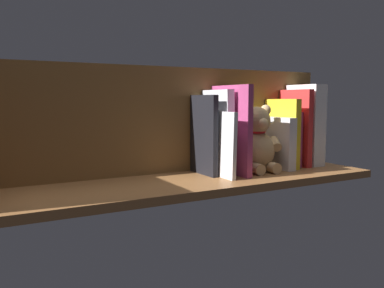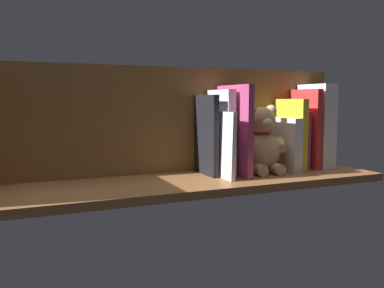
% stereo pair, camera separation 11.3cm
% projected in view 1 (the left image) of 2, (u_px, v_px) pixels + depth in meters
% --- Properties ---
extents(ground_plane, '(1.11, 0.30, 0.02)m').
position_uv_depth(ground_plane, '(192.00, 183.00, 1.14)').
color(ground_plane, brown).
extents(shelf_back_panel, '(1.11, 0.02, 0.32)m').
position_uv_depth(shelf_back_panel, '(171.00, 120.00, 1.23)').
color(shelf_back_panel, brown).
rests_on(shelf_back_panel, ground_plane).
extents(dictionary_thick_white, '(0.05, 0.14, 0.27)m').
position_uv_depth(dictionary_thick_white, '(305.00, 125.00, 1.39)').
color(dictionary_thick_white, white).
rests_on(dictionary_thick_white, ground_plane).
extents(book_0, '(0.02, 0.14, 0.25)m').
position_uv_depth(book_0, '(295.00, 128.00, 1.37)').
color(book_0, red).
rests_on(book_0, ground_plane).
extents(book_1, '(0.03, 0.12, 0.18)m').
position_uv_depth(book_1, '(286.00, 139.00, 1.37)').
color(book_1, '#B23F72').
rests_on(book_1, ground_plane).
extents(book_2, '(0.02, 0.15, 0.22)m').
position_uv_depth(book_2, '(282.00, 133.00, 1.34)').
color(book_2, yellow).
rests_on(book_2, ground_plane).
extents(book_3, '(0.03, 0.16, 0.16)m').
position_uv_depth(book_3, '(275.00, 143.00, 1.32)').
color(book_3, silver).
rests_on(book_3, ground_plane).
extents(teddy_bear, '(0.16, 0.14, 0.20)m').
position_uv_depth(teddy_bear, '(257.00, 142.00, 1.26)').
color(teddy_bear, tan).
rests_on(teddy_bear, ground_plane).
extents(book_4, '(0.02, 0.19, 0.26)m').
position_uv_depth(book_4, '(231.00, 130.00, 1.21)').
color(book_4, '#B23F72').
rests_on(book_4, ground_plane).
extents(book_5, '(0.03, 0.14, 0.25)m').
position_uv_depth(book_5, '(218.00, 132.00, 1.22)').
color(book_5, silver).
rests_on(book_5, ground_plane).
extents(book_6, '(0.02, 0.20, 0.19)m').
position_uv_depth(book_6, '(216.00, 143.00, 1.19)').
color(book_6, silver).
rests_on(book_6, ground_plane).
extents(book_7, '(0.02, 0.13, 0.23)m').
position_uv_depth(book_7, '(204.00, 135.00, 1.20)').
color(book_7, black).
rests_on(book_7, ground_plane).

